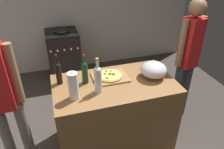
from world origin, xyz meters
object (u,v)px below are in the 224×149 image
Objects in this scene: wine_bottle_amber at (85,71)px; person_in_stripes at (3,95)px; wine_bottle_dark at (98,78)px; person_in_red at (188,57)px; pizza at (110,75)px; mixing_bowl at (154,70)px; paper_towel_roll at (73,86)px; wine_bottle_clear at (58,72)px; stove at (64,55)px.

wine_bottle_amber is 0.20× the size of person_in_stripes.
person_in_red is at bearing 13.90° from wine_bottle_dark.
mixing_bowl is at bearing -14.07° from pizza.
wine_bottle_amber reaches higher than mixing_bowl.
paper_towel_roll is 0.83× the size of wine_bottle_clear.
wine_bottle_amber is 1.86m from stove.
mixing_bowl is 0.78m from wine_bottle_amber.
stove is (0.17, 1.69, -0.58)m from wine_bottle_clear.
mixing_bowl is at bearing 9.12° from wine_bottle_dark.
pizza is 1.00× the size of paper_towel_roll.
wine_bottle_clear reaches higher than stove.
mixing_bowl is 0.17× the size of person_in_stripes.
wine_bottle_clear is (-1.04, 0.17, 0.05)m from mixing_bowl.
wine_bottle_clear is (-0.27, 0.07, -0.00)m from wine_bottle_amber.
pizza is 1.08m from person_in_red.
wine_bottle_clear is 0.20× the size of person_in_stripes.
person_in_stripes is (-0.90, 0.09, -0.08)m from wine_bottle_dark.
mixing_bowl is at bearing -9.41° from wine_bottle_clear.
wine_bottle_clear is (-0.56, 0.05, 0.11)m from pizza.
wine_bottle_amber is (-0.29, -0.02, 0.11)m from pizza.
wine_bottle_dark reaches higher than wine_bottle_amber.
person_in_red reaches higher than wine_bottle_dark.
person_in_red is at bearing 1.12° from wine_bottle_clear.
pizza is 0.57m from wine_bottle_clear.
person_in_red reaches higher than wine_bottle_amber.
pizza is 0.17× the size of person_in_stripes.
mixing_bowl is 1.06m from wine_bottle_clear.
wine_bottle_dark is at bearing 7.42° from paper_towel_roll.
mixing_bowl is 0.78× the size of wine_bottle_dark.
person_in_red is at bearing 4.47° from pizza.
person_in_stripes is at bearing -159.83° from wine_bottle_clear.
person_in_red is at bearing 4.22° from wine_bottle_amber.
paper_towel_roll is 2.09m from stove.
pizza is 0.31m from wine_bottle_amber.
mixing_bowl is at bearing -64.81° from stove.
wine_bottle_dark is at bearing -37.50° from wine_bottle_clear.
person_in_stripes reaches higher than stove.
mixing_bowl is 0.18× the size of person_in_red.
stove is (-0.20, 1.97, -0.61)m from wine_bottle_dark.
person_in_red is (1.63, 0.03, -0.06)m from wine_bottle_clear.
person_in_red is (1.07, 0.08, 0.05)m from pizza.
wine_bottle_amber is at bearing 113.79° from wine_bottle_dark.
person_in_red reaches higher than mixing_bowl.
stove is at bearing 84.42° from wine_bottle_clear.
stove is at bearing 88.60° from paper_towel_roll.
person_in_red is at bearing 6.00° from person_in_stripes.
mixing_bowl is at bearing 8.67° from paper_towel_roll.
wine_bottle_clear is 0.57m from person_in_stripes.
person_in_stripes is at bearing -174.00° from person_in_red.
stove is 0.55× the size of person_in_stripes.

